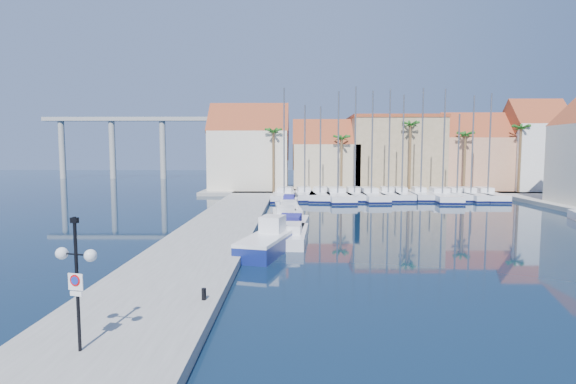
% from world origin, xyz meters
% --- Properties ---
extents(ground, '(260.00, 260.00, 0.00)m').
position_xyz_m(ground, '(0.00, 0.00, 0.00)').
color(ground, black).
rests_on(ground, ground).
extents(quay_west, '(6.00, 77.00, 0.50)m').
position_xyz_m(quay_west, '(-9.00, 13.50, 0.25)').
color(quay_west, gray).
rests_on(quay_west, ground).
extents(shore_north, '(54.00, 16.00, 0.50)m').
position_xyz_m(shore_north, '(10.00, 48.00, 0.25)').
color(shore_north, gray).
rests_on(shore_north, ground).
extents(lamp_post, '(1.35, 0.63, 4.07)m').
position_xyz_m(lamp_post, '(-9.40, -11.15, 3.17)').
color(lamp_post, black).
rests_on(lamp_post, quay_west).
extents(bollard, '(0.19, 0.19, 0.48)m').
position_xyz_m(bollard, '(-6.60, -6.47, 0.74)').
color(bollard, black).
rests_on(bollard, quay_west).
extents(fishing_boat, '(3.70, 6.71, 2.23)m').
position_xyz_m(fishing_boat, '(-4.66, 4.11, 0.74)').
color(fishing_boat, navy).
rests_on(fishing_boat, ground).
extents(motorboat_west_0, '(2.71, 7.07, 1.40)m').
position_xyz_m(motorboat_west_0, '(-3.19, 7.73, 0.51)').
color(motorboat_west_0, white).
rests_on(motorboat_west_0, ground).
extents(motorboat_west_1, '(3.10, 7.59, 1.40)m').
position_xyz_m(motorboat_west_1, '(-3.19, 12.00, 0.51)').
color(motorboat_west_1, white).
rests_on(motorboat_west_1, ground).
extents(motorboat_west_2, '(2.69, 7.26, 1.40)m').
position_xyz_m(motorboat_west_2, '(-3.80, 17.55, 0.51)').
color(motorboat_west_2, white).
rests_on(motorboat_west_2, ground).
extents(motorboat_west_3, '(2.95, 7.60, 1.40)m').
position_xyz_m(motorboat_west_3, '(-3.60, 22.20, 0.51)').
color(motorboat_west_3, white).
rests_on(motorboat_west_3, ground).
extents(motorboat_west_4, '(2.10, 5.52, 1.40)m').
position_xyz_m(motorboat_west_4, '(-3.51, 28.50, 0.51)').
color(motorboat_west_4, white).
rests_on(motorboat_west_4, ground).
extents(sailboat_0, '(3.33, 10.57, 14.70)m').
position_xyz_m(sailboat_0, '(-4.24, 35.80, 0.61)').
color(sailboat_0, white).
rests_on(sailboat_0, ground).
extents(sailboat_1, '(3.15, 9.58, 12.59)m').
position_xyz_m(sailboat_1, '(-1.56, 36.61, 0.59)').
color(sailboat_1, white).
rests_on(sailboat_1, ground).
extents(sailboat_2, '(3.54, 10.50, 12.34)m').
position_xyz_m(sailboat_2, '(0.58, 36.25, 0.58)').
color(sailboat_2, white).
rests_on(sailboat_2, ground).
extents(sailboat_3, '(3.93, 12.17, 14.17)m').
position_xyz_m(sailboat_3, '(2.75, 35.46, 0.58)').
color(sailboat_3, white).
rests_on(sailboat_3, ground).
extents(sailboat_4, '(2.40, 8.98, 14.92)m').
position_xyz_m(sailboat_4, '(5.14, 36.29, 0.65)').
color(sailboat_4, white).
rests_on(sailboat_4, ground).
extents(sailboat_5, '(3.51, 10.98, 14.28)m').
position_xyz_m(sailboat_5, '(7.20, 35.57, 0.59)').
color(sailboat_5, white).
rests_on(sailboat_5, ground).
extents(sailboat_6, '(3.17, 9.34, 14.67)m').
position_xyz_m(sailboat_6, '(9.75, 36.60, 0.63)').
color(sailboat_6, white).
rests_on(sailboat_6, ground).
extents(sailboat_7, '(2.66, 8.74, 13.89)m').
position_xyz_m(sailboat_7, '(11.50, 36.41, 0.64)').
color(sailboat_7, white).
rests_on(sailboat_7, ground).
extents(sailboat_8, '(2.84, 8.56, 14.77)m').
position_xyz_m(sailboat_8, '(14.11, 36.66, 0.66)').
color(sailboat_8, white).
rests_on(sailboat_8, ground).
extents(sailboat_9, '(3.95, 11.67, 14.46)m').
position_xyz_m(sailboat_9, '(16.53, 35.33, 0.59)').
color(sailboat_9, white).
rests_on(sailboat_9, ground).
extents(sailboat_10, '(2.39, 8.18, 11.37)m').
position_xyz_m(sailboat_10, '(18.78, 36.26, 0.60)').
color(sailboat_10, white).
rests_on(sailboat_10, ground).
extents(sailboat_11, '(3.18, 9.71, 13.73)m').
position_xyz_m(sailboat_11, '(20.51, 36.15, 0.61)').
color(sailboat_11, white).
rests_on(sailboat_11, ground).
extents(sailboat_12, '(3.02, 9.95, 14.02)m').
position_xyz_m(sailboat_12, '(22.81, 36.16, 0.61)').
color(sailboat_12, white).
rests_on(sailboat_12, ground).
extents(building_0, '(12.30, 9.00, 13.50)m').
position_xyz_m(building_0, '(-10.00, 47.00, 6.52)').
color(building_0, beige).
rests_on(building_0, shore_north).
extents(building_1, '(10.30, 8.00, 11.00)m').
position_xyz_m(building_1, '(2.00, 47.00, 5.30)').
color(building_1, '#C1AF88').
rests_on(building_1, shore_north).
extents(building_2, '(14.20, 10.20, 11.50)m').
position_xyz_m(building_2, '(13.00, 48.00, 6.26)').
color(building_2, '#9A865E').
rests_on(building_2, shore_north).
extents(building_3, '(10.30, 8.00, 12.00)m').
position_xyz_m(building_3, '(25.00, 47.00, 5.86)').
color(building_3, tan).
rests_on(building_3, shore_north).
extents(building_4, '(8.30, 8.00, 14.00)m').
position_xyz_m(building_4, '(34.00, 46.00, 6.97)').
color(building_4, white).
rests_on(building_4, shore_north).
extents(palm_0, '(2.60, 2.60, 10.15)m').
position_xyz_m(palm_0, '(-6.00, 42.00, 9.08)').
color(palm_0, brown).
rests_on(palm_0, shore_north).
extents(palm_1, '(2.60, 2.60, 9.15)m').
position_xyz_m(palm_1, '(4.00, 42.00, 8.14)').
color(palm_1, brown).
rests_on(palm_1, shore_north).
extents(palm_2, '(2.60, 2.60, 11.15)m').
position_xyz_m(palm_2, '(14.00, 42.00, 10.02)').
color(palm_2, brown).
rests_on(palm_2, shore_north).
extents(palm_3, '(2.60, 2.60, 9.65)m').
position_xyz_m(palm_3, '(22.00, 42.00, 8.61)').
color(palm_3, brown).
rests_on(palm_3, shore_north).
extents(palm_4, '(2.60, 2.60, 10.65)m').
position_xyz_m(palm_4, '(30.00, 42.00, 9.55)').
color(palm_4, brown).
rests_on(palm_4, shore_north).
extents(viaduct, '(48.00, 2.20, 14.45)m').
position_xyz_m(viaduct, '(-39.07, 82.00, 10.25)').
color(viaduct, '#9E9E99').
rests_on(viaduct, ground).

